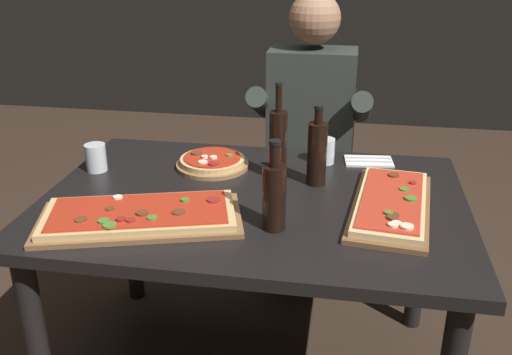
{
  "coord_description": "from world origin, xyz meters",
  "views": [
    {
      "loc": [
        0.3,
        -1.7,
        1.56
      ],
      "look_at": [
        0.0,
        0.05,
        0.79
      ],
      "focal_mm": 40.08,
      "sensor_mm": 36.0,
      "label": 1
    }
  ],
  "objects_px": {
    "dining_table": "(254,222)",
    "tumbler_near_camera": "(96,159)",
    "tumbler_far_side": "(324,152)",
    "seated_diner": "(310,129)",
    "pizza_rectangular_front": "(140,216)",
    "pizza_rectangular_left": "(391,204)",
    "wine_bottle_dark": "(278,143)",
    "diner_chair": "(310,172)",
    "oil_bottle_amber": "(274,194)",
    "vinegar_bottle_green": "(317,152)",
    "pizza_round_far": "(212,162)"
  },
  "relations": [
    {
      "from": "tumbler_near_camera",
      "to": "diner_chair",
      "type": "relative_size",
      "value": 0.12
    },
    {
      "from": "dining_table",
      "to": "seated_diner",
      "type": "relative_size",
      "value": 1.05
    },
    {
      "from": "tumbler_far_side",
      "to": "pizza_rectangular_left",
      "type": "bearing_deg",
      "value": -57.57
    },
    {
      "from": "tumbler_far_side",
      "to": "diner_chair",
      "type": "bearing_deg",
      "value": 99.78
    },
    {
      "from": "wine_bottle_dark",
      "to": "pizza_rectangular_front",
      "type": "bearing_deg",
      "value": -131.5
    },
    {
      "from": "pizza_rectangular_front",
      "to": "pizza_rectangular_left",
      "type": "relative_size",
      "value": 1.19
    },
    {
      "from": "wine_bottle_dark",
      "to": "diner_chair",
      "type": "bearing_deg",
      "value": 84.06
    },
    {
      "from": "pizza_rectangular_left",
      "to": "pizza_rectangular_front",
      "type": "bearing_deg",
      "value": -164.13
    },
    {
      "from": "tumbler_near_camera",
      "to": "diner_chair",
      "type": "distance_m",
      "value": 1.08
    },
    {
      "from": "pizza_rectangular_left",
      "to": "diner_chair",
      "type": "xyz_separation_m",
      "value": [
        -0.32,
        0.87,
        -0.27
      ]
    },
    {
      "from": "wine_bottle_dark",
      "to": "diner_chair",
      "type": "relative_size",
      "value": 0.4
    },
    {
      "from": "vinegar_bottle_green",
      "to": "seated_diner",
      "type": "distance_m",
      "value": 0.6
    },
    {
      "from": "tumbler_near_camera",
      "to": "seated_diner",
      "type": "relative_size",
      "value": 0.08
    },
    {
      "from": "pizza_rectangular_front",
      "to": "vinegar_bottle_green",
      "type": "bearing_deg",
      "value": 36.95
    },
    {
      "from": "wine_bottle_dark",
      "to": "diner_chair",
      "type": "height_order",
      "value": "wine_bottle_dark"
    },
    {
      "from": "pizza_rectangular_front",
      "to": "vinegar_bottle_green",
      "type": "xyz_separation_m",
      "value": [
        0.51,
        0.38,
        0.1
      ]
    },
    {
      "from": "dining_table",
      "to": "seated_diner",
      "type": "distance_m",
      "value": 0.75
    },
    {
      "from": "dining_table",
      "to": "diner_chair",
      "type": "relative_size",
      "value": 1.61
    },
    {
      "from": "dining_table",
      "to": "pizza_rectangular_front",
      "type": "xyz_separation_m",
      "value": [
        -0.31,
        -0.23,
        0.12
      ]
    },
    {
      "from": "dining_table",
      "to": "seated_diner",
      "type": "height_order",
      "value": "seated_diner"
    },
    {
      "from": "pizza_rectangular_front",
      "to": "oil_bottle_amber",
      "type": "xyz_separation_m",
      "value": [
        0.41,
        0.03,
        0.09
      ]
    },
    {
      "from": "pizza_round_far",
      "to": "vinegar_bottle_green",
      "type": "height_order",
      "value": "vinegar_bottle_green"
    },
    {
      "from": "pizza_rectangular_front",
      "to": "wine_bottle_dark",
      "type": "distance_m",
      "value": 0.56
    },
    {
      "from": "tumbler_far_side",
      "to": "seated_diner",
      "type": "xyz_separation_m",
      "value": [
        -0.09,
        0.38,
        -0.04
      ]
    },
    {
      "from": "wine_bottle_dark",
      "to": "oil_bottle_amber",
      "type": "relative_size",
      "value": 1.25
    },
    {
      "from": "dining_table",
      "to": "tumbler_far_side",
      "type": "relative_size",
      "value": 14.66
    },
    {
      "from": "vinegar_bottle_green",
      "to": "pizza_round_far",
      "type": "bearing_deg",
      "value": 167.63
    },
    {
      "from": "pizza_rectangular_front",
      "to": "vinegar_bottle_green",
      "type": "relative_size",
      "value": 2.36
    },
    {
      "from": "dining_table",
      "to": "pizza_round_far",
      "type": "xyz_separation_m",
      "value": [
        -0.2,
        0.23,
        0.11
      ]
    },
    {
      "from": "pizza_rectangular_front",
      "to": "tumbler_far_side",
      "type": "xyz_separation_m",
      "value": [
        0.52,
        0.59,
        0.02
      ]
    },
    {
      "from": "wine_bottle_dark",
      "to": "tumbler_near_camera",
      "type": "height_order",
      "value": "wine_bottle_dark"
    },
    {
      "from": "dining_table",
      "to": "vinegar_bottle_green",
      "type": "distance_m",
      "value": 0.33
    },
    {
      "from": "dining_table",
      "to": "tumbler_near_camera",
      "type": "distance_m",
      "value": 0.64
    },
    {
      "from": "pizza_round_far",
      "to": "diner_chair",
      "type": "distance_m",
      "value": 0.75
    },
    {
      "from": "tumbler_near_camera",
      "to": "tumbler_far_side",
      "type": "bearing_deg",
      "value": 14.99
    },
    {
      "from": "pizza_rectangular_left",
      "to": "dining_table",
      "type": "bearing_deg",
      "value": 177.77
    },
    {
      "from": "pizza_round_far",
      "to": "tumbler_near_camera",
      "type": "distance_m",
      "value": 0.43
    },
    {
      "from": "wine_bottle_dark",
      "to": "oil_bottle_amber",
      "type": "height_order",
      "value": "wine_bottle_dark"
    },
    {
      "from": "pizza_rectangular_left",
      "to": "oil_bottle_amber",
      "type": "distance_m",
      "value": 0.41
    },
    {
      "from": "diner_chair",
      "to": "tumbler_near_camera",
      "type": "bearing_deg",
      "value": -135.55
    },
    {
      "from": "pizza_rectangular_front",
      "to": "seated_diner",
      "type": "distance_m",
      "value": 1.06
    },
    {
      "from": "pizza_rectangular_front",
      "to": "pizza_rectangular_left",
      "type": "xyz_separation_m",
      "value": [
        0.76,
        0.22,
        -0.0
      ]
    },
    {
      "from": "oil_bottle_amber",
      "to": "vinegar_bottle_green",
      "type": "distance_m",
      "value": 0.36
    },
    {
      "from": "dining_table",
      "to": "oil_bottle_amber",
      "type": "xyz_separation_m",
      "value": [
        0.1,
        -0.2,
        0.21
      ]
    },
    {
      "from": "wine_bottle_dark",
      "to": "tumbler_near_camera",
      "type": "relative_size",
      "value": 3.41
    },
    {
      "from": "dining_table",
      "to": "pizza_rectangular_left",
      "type": "height_order",
      "value": "pizza_rectangular_left"
    },
    {
      "from": "dining_table",
      "to": "tumbler_near_camera",
      "type": "xyz_separation_m",
      "value": [
        -0.61,
        0.13,
        0.14
      ]
    },
    {
      "from": "pizza_rectangular_front",
      "to": "vinegar_bottle_green",
      "type": "distance_m",
      "value": 0.64
    },
    {
      "from": "pizza_rectangular_left",
      "to": "oil_bottle_amber",
      "type": "bearing_deg",
      "value": -152.11
    },
    {
      "from": "pizza_rectangular_front",
      "to": "diner_chair",
      "type": "xyz_separation_m",
      "value": [
        0.44,
        1.09,
        -0.27
      ]
    }
  ]
}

